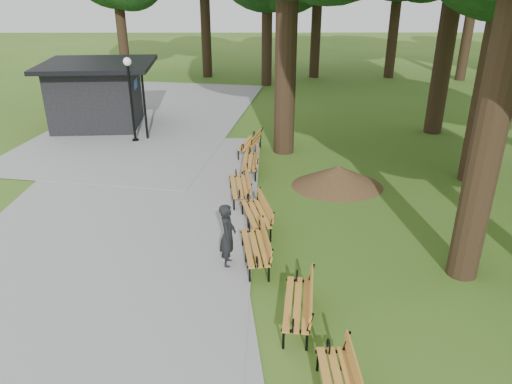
{
  "coord_description": "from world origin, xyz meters",
  "views": [
    {
      "loc": [
        -0.07,
        -8.94,
        6.54
      ],
      "look_at": [
        -0.0,
        3.03,
        1.1
      ],
      "focal_mm": 34.32,
      "sensor_mm": 36.0,
      "label": 1
    }
  ],
  "objects_px": {
    "bench_4": "(256,214)",
    "bench_5": "(239,186)",
    "person": "(228,236)",
    "lamp_post": "(129,83)",
    "dirt_mound": "(338,176)",
    "bench_7": "(250,143)",
    "bench_2": "(297,304)",
    "kiosk": "(96,95)",
    "bench_6": "(250,161)",
    "bench_3": "(255,247)"
  },
  "relations": [
    {
      "from": "bench_4",
      "to": "bench_5",
      "type": "height_order",
      "value": "same"
    },
    {
      "from": "person",
      "to": "bench_4",
      "type": "xyz_separation_m",
      "value": [
        0.67,
        1.86,
        -0.37
      ]
    },
    {
      "from": "lamp_post",
      "to": "dirt_mound",
      "type": "height_order",
      "value": "lamp_post"
    },
    {
      "from": "bench_7",
      "to": "bench_2",
      "type": "bearing_deg",
      "value": 20.7
    },
    {
      "from": "kiosk",
      "to": "bench_6",
      "type": "bearing_deg",
      "value": -42.87
    },
    {
      "from": "kiosk",
      "to": "lamp_post",
      "type": "relative_size",
      "value": 1.36
    },
    {
      "from": "kiosk",
      "to": "bench_4",
      "type": "bearing_deg",
      "value": -57.31
    },
    {
      "from": "bench_4",
      "to": "bench_7",
      "type": "relative_size",
      "value": 1.0
    },
    {
      "from": "dirt_mound",
      "to": "bench_4",
      "type": "height_order",
      "value": "bench_4"
    },
    {
      "from": "bench_5",
      "to": "bench_6",
      "type": "relative_size",
      "value": 1.0
    },
    {
      "from": "person",
      "to": "bench_4",
      "type": "bearing_deg",
      "value": -17.51
    },
    {
      "from": "bench_4",
      "to": "bench_6",
      "type": "xyz_separation_m",
      "value": [
        -0.18,
        4.04,
        0.0
      ]
    },
    {
      "from": "person",
      "to": "bench_6",
      "type": "height_order",
      "value": "person"
    },
    {
      "from": "bench_3",
      "to": "bench_5",
      "type": "xyz_separation_m",
      "value": [
        -0.47,
        3.68,
        0.0
      ]
    },
    {
      "from": "kiosk",
      "to": "bench_7",
      "type": "bearing_deg",
      "value": -31.87
    },
    {
      "from": "lamp_post",
      "to": "dirt_mound",
      "type": "bearing_deg",
      "value": -31.25
    },
    {
      "from": "bench_3",
      "to": "bench_4",
      "type": "height_order",
      "value": "same"
    },
    {
      "from": "dirt_mound",
      "to": "bench_4",
      "type": "relative_size",
      "value": 1.33
    },
    {
      "from": "bench_3",
      "to": "bench_4",
      "type": "distance_m",
      "value": 1.79
    },
    {
      "from": "bench_5",
      "to": "kiosk",
      "type": "bearing_deg",
      "value": -145.39
    },
    {
      "from": "kiosk",
      "to": "person",
      "type": "bearing_deg",
      "value": -64.43
    },
    {
      "from": "bench_3",
      "to": "bench_4",
      "type": "relative_size",
      "value": 1.0
    },
    {
      "from": "bench_2",
      "to": "bench_6",
      "type": "xyz_separation_m",
      "value": [
        -1.0,
        8.01,
        0.0
      ]
    },
    {
      "from": "person",
      "to": "bench_6",
      "type": "xyz_separation_m",
      "value": [
        0.49,
        5.9,
        -0.37
      ]
    },
    {
      "from": "dirt_mound",
      "to": "bench_7",
      "type": "relative_size",
      "value": 1.33
    },
    {
      "from": "person",
      "to": "bench_2",
      "type": "height_order",
      "value": "person"
    },
    {
      "from": "person",
      "to": "bench_3",
      "type": "relative_size",
      "value": 0.85
    },
    {
      "from": "dirt_mound",
      "to": "bench_3",
      "type": "bearing_deg",
      "value": -120.46
    },
    {
      "from": "bench_7",
      "to": "bench_3",
      "type": "bearing_deg",
      "value": 16.16
    },
    {
      "from": "bench_3",
      "to": "bench_5",
      "type": "distance_m",
      "value": 3.71
    },
    {
      "from": "dirt_mound",
      "to": "bench_5",
      "type": "relative_size",
      "value": 1.33
    },
    {
      "from": "bench_5",
      "to": "bench_7",
      "type": "bearing_deg",
      "value": 170.44
    },
    {
      "from": "person",
      "to": "kiosk",
      "type": "xyz_separation_m",
      "value": [
        -6.44,
        11.6,
        0.65
      ]
    },
    {
      "from": "bench_2",
      "to": "bench_5",
      "type": "distance_m",
      "value": 6.01
    },
    {
      "from": "bench_2",
      "to": "bench_7",
      "type": "relative_size",
      "value": 1.0
    },
    {
      "from": "bench_4",
      "to": "kiosk",
      "type": "bearing_deg",
      "value": -155.72
    },
    {
      "from": "bench_6",
      "to": "person",
      "type": "bearing_deg",
      "value": -2.07
    },
    {
      "from": "kiosk",
      "to": "bench_2",
      "type": "bearing_deg",
      "value": -63.42
    },
    {
      "from": "lamp_post",
      "to": "bench_6",
      "type": "bearing_deg",
      "value": -36.23
    },
    {
      "from": "bench_2",
      "to": "bench_6",
      "type": "height_order",
      "value": "same"
    },
    {
      "from": "bench_6",
      "to": "bench_2",
      "type": "bearing_deg",
      "value": 9.81
    },
    {
      "from": "person",
      "to": "bench_3",
      "type": "height_order",
      "value": "person"
    },
    {
      "from": "bench_3",
      "to": "bench_5",
      "type": "relative_size",
      "value": 1.0
    },
    {
      "from": "person",
      "to": "bench_7",
      "type": "relative_size",
      "value": 0.85
    },
    {
      "from": "bench_5",
      "to": "person",
      "type": "bearing_deg",
      "value": -8.16
    },
    {
      "from": "lamp_post",
      "to": "bench_5",
      "type": "relative_size",
      "value": 1.81
    },
    {
      "from": "bench_5",
      "to": "bench_4",
      "type": "bearing_deg",
      "value": 9.34
    },
    {
      "from": "bench_7",
      "to": "bench_4",
      "type": "bearing_deg",
      "value": 16.83
    },
    {
      "from": "dirt_mound",
      "to": "bench_2",
      "type": "xyz_separation_m",
      "value": [
        -1.9,
        -6.86,
        0.08
      ]
    },
    {
      "from": "bench_5",
      "to": "bench_6",
      "type": "bearing_deg",
      "value": 166.02
    }
  ]
}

